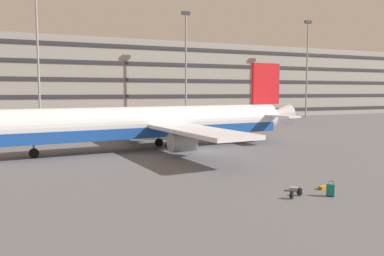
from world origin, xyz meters
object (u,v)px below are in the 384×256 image
object	(u,v)px
suitcase_large	(331,190)
backpack_scuffed	(291,195)
backpack_small	(299,192)
suitcase_laid_flat	(296,189)
airliner	(157,124)
suitcase_silver	(324,188)

from	to	relation	value
suitcase_large	backpack_scuffed	size ratio (longest dim) A/B	1.67
suitcase_large	backpack_small	size ratio (longest dim) A/B	1.63
suitcase_laid_flat	airliner	bearing A→B (deg)	97.17
suitcase_large	backpack_scuffed	distance (m)	2.53
suitcase_large	backpack_small	bearing A→B (deg)	152.70
airliner	backpack_scuffed	distance (m)	21.99
suitcase_silver	backpack_small	distance (m)	2.52
backpack_scuffed	backpack_small	bearing A→B (deg)	22.92
backpack_scuffed	suitcase_large	bearing A→B (deg)	-10.62
backpack_scuffed	suitcase_laid_flat	bearing A→B (deg)	43.77
backpack_small	backpack_scuffed	bearing A→B (deg)	-157.08
suitcase_silver	suitcase_large	xyz separation A→B (m)	(-0.82, -1.45, 0.29)
airliner	backpack_small	world-z (taller)	airliner
suitcase_laid_flat	suitcase_large	bearing A→B (deg)	-57.62
suitcase_silver	suitcase_laid_flat	distance (m)	1.97
suitcase_silver	suitcase_laid_flat	xyz separation A→B (m)	(-1.94, 0.32, 0.01)
suitcase_large	backpack_scuffed	bearing A→B (deg)	169.38
backpack_small	suitcase_silver	bearing A→B (deg)	14.20
suitcase_laid_flat	backpack_scuffed	distance (m)	1.89
suitcase_large	suitcase_laid_flat	world-z (taller)	suitcase_large
backpack_scuffed	airliner	bearing A→B (deg)	93.20
backpack_small	backpack_scuffed	distance (m)	0.94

